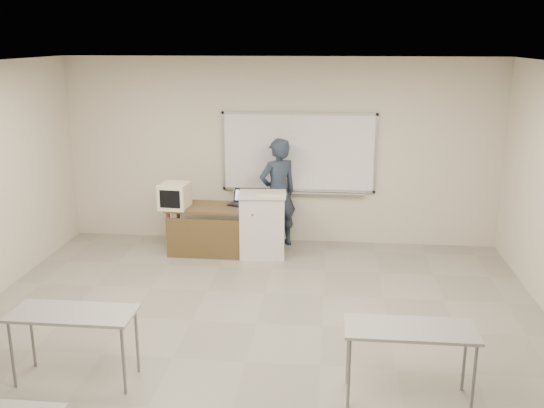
# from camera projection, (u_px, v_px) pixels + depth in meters

# --- Properties ---
(floor) EXTENTS (7.00, 8.00, 0.01)m
(floor) POSITION_uv_depth(u_px,v_px,m) (245.00, 362.00, 6.34)
(floor) COLOR gray
(floor) RESTS_ON ground
(whiteboard) EXTENTS (2.48, 0.10, 1.31)m
(whiteboard) POSITION_uv_depth(u_px,v_px,m) (299.00, 153.00, 9.72)
(whiteboard) COLOR white
(whiteboard) RESTS_ON floor
(student_desks) EXTENTS (4.40, 2.20, 0.73)m
(student_desks) POSITION_uv_depth(u_px,v_px,m) (220.00, 374.00, 4.86)
(student_desks) COLOR gray
(student_desks) RESTS_ON floor
(instructor_desk) EXTENTS (1.38, 0.69, 0.75)m
(instructor_desk) POSITION_uv_depth(u_px,v_px,m) (211.00, 221.00, 9.35)
(instructor_desk) COLOR brown
(instructor_desk) RESTS_ON floor
(podium) EXTENTS (0.72, 0.52, 1.00)m
(podium) POSITION_uv_depth(u_px,v_px,m) (262.00, 225.00, 9.29)
(podium) COLOR white
(podium) RESTS_ON floor
(crt_monitor) EXTENTS (0.42, 0.47, 0.40)m
(crt_monitor) POSITION_uv_depth(u_px,v_px,m) (175.00, 195.00, 9.28)
(crt_monitor) COLOR beige
(crt_monitor) RESTS_ON instructor_desk
(laptop) EXTENTS (0.30, 0.28, 0.22)m
(laptop) POSITION_uv_depth(u_px,v_px,m) (239.00, 201.00, 9.49)
(laptop) COLOR black
(laptop) RESTS_ON instructor_desk
(mouse) EXTENTS (0.10, 0.09, 0.03)m
(mouse) POSITION_uv_depth(u_px,v_px,m) (243.00, 205.00, 9.40)
(mouse) COLOR gray
(mouse) RESTS_ON instructor_desk
(keyboard) EXTENTS (0.45, 0.16, 0.02)m
(keyboard) POSITION_uv_depth(u_px,v_px,m) (271.00, 195.00, 9.02)
(keyboard) COLOR beige
(keyboard) RESTS_ON podium
(presenter) EXTENTS (0.77, 0.71, 1.76)m
(presenter) POSITION_uv_depth(u_px,v_px,m) (278.00, 193.00, 9.66)
(presenter) COLOR black
(presenter) RESTS_ON floor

